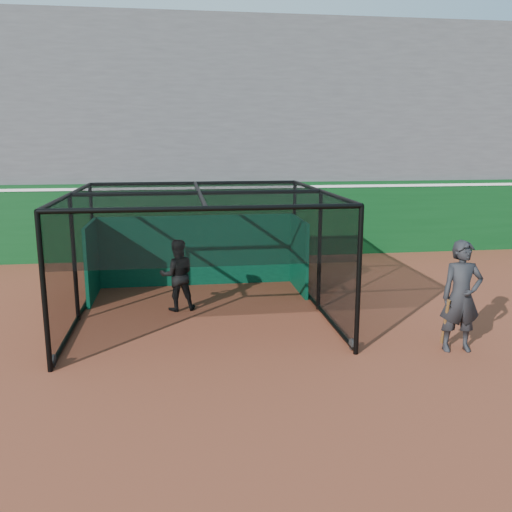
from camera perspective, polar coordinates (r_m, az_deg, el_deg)
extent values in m
plane|color=brown|center=(10.24, 0.13, -10.08)|extent=(120.00, 120.00, 0.00)
cube|color=#0A3915|center=(18.13, -3.77, 3.79)|extent=(50.00, 0.45, 2.50)
cube|color=white|center=(18.00, -3.82, 7.26)|extent=(50.00, 0.50, 0.08)
cube|color=#4C4C4F|center=(21.80, -4.69, 12.10)|extent=(50.00, 7.85, 7.75)
cube|color=#4C4C4F|center=(25.61, -5.40, 22.15)|extent=(50.00, 0.30, 1.20)
cube|color=#06452C|center=(14.69, -6.25, 0.59)|extent=(5.30, 0.10, 1.90)
cylinder|color=black|center=(10.23, -20.63, -10.28)|extent=(0.08, 0.22, 0.22)
cylinder|color=black|center=(10.47, 10.12, -9.14)|extent=(0.08, 0.22, 0.22)
cylinder|color=black|center=(14.97, -16.59, -2.94)|extent=(0.08, 0.22, 0.22)
cylinder|color=black|center=(15.14, 4.14, -2.29)|extent=(0.08, 0.22, 0.22)
imported|color=black|center=(12.58, -8.29, -2.00)|extent=(0.88, 0.72, 1.66)
imported|color=black|center=(10.68, 20.79, -4.02)|extent=(0.81, 0.57, 2.09)
cylinder|color=#593819|center=(10.75, 19.29, -6.57)|extent=(0.15, 0.36, 0.95)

